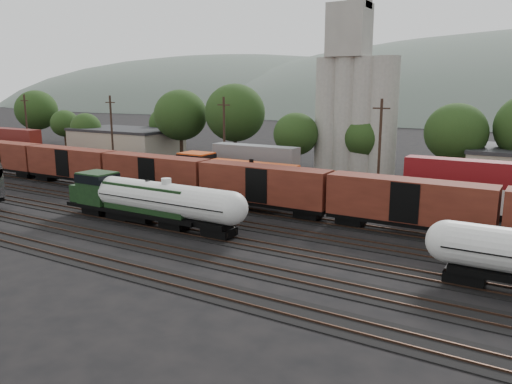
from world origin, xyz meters
The scene contains 11 objects.
ground centered at (0.00, 0.00, 0.00)m, with size 600.00×600.00×0.00m, color black.
tracks centered at (0.00, 0.00, 0.05)m, with size 180.00×33.20×0.20m.
green_locomotive centered at (-5.32, -5.00, 2.53)m, with size 16.75×2.96×4.43m.
tank_car_a centered at (-0.01, -5.00, 2.76)m, with size 17.77×3.18×4.66m.
orange_locomotive centered at (-3.13, 10.00, 2.78)m, with size 19.63×3.27×4.91m.
boxcar_string centered at (-2.93, 5.00, 3.12)m, with size 153.60×2.90×4.20m.
container_wall centered at (0.22, 15.00, 2.38)m, with size 160.00×2.60×5.80m.
grain_silo centered at (3.28, 36.00, 11.26)m, with size 13.40×5.00×29.00m.
industrial_sheds centered at (6.63, 35.25, 2.56)m, with size 119.38×17.26×5.10m.
tree_band centered at (4.49, 37.28, 7.49)m, with size 167.47×19.81×14.06m.
utility_poles centered at (0.00, 22.00, 6.21)m, with size 122.20×0.36×12.00m.
Camera 1 is at (31.14, -40.25, 13.37)m, focal length 35.00 mm.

